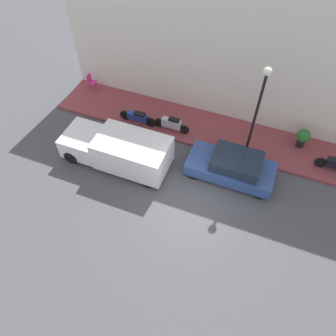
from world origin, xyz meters
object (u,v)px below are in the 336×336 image
(parked_car, at_px, (232,166))
(potted_plant, at_px, (303,137))
(scooter_silver, at_px, (172,124))
(cafe_chair, at_px, (91,81))
(motorcycle_blue, at_px, (138,117))
(delivery_van, at_px, (118,149))
(streetlamp, at_px, (259,103))

(parked_car, bearing_deg, potted_plant, -43.06)
(potted_plant, bearing_deg, scooter_silver, 101.32)
(scooter_silver, xyz_separation_m, cafe_chair, (1.55, 5.63, 0.10))
(parked_car, height_order, potted_plant, parked_car)
(motorcycle_blue, relative_size, cafe_chair, 2.14)
(parked_car, height_order, cafe_chair, parked_car)
(delivery_van, xyz_separation_m, cafe_chair, (4.38, 3.97, -0.17))
(delivery_van, bearing_deg, parked_car, -77.89)
(streetlamp, bearing_deg, motorcycle_blue, 87.62)
(delivery_van, height_order, streetlamp, streetlamp)
(delivery_van, bearing_deg, motorcycle_blue, 4.56)
(motorcycle_blue, height_order, potted_plant, potted_plant)
(streetlamp, xyz_separation_m, potted_plant, (1.66, -2.42, -2.67))
(parked_car, relative_size, motorcycle_blue, 1.95)
(delivery_van, height_order, potted_plant, delivery_van)
(scooter_silver, relative_size, potted_plant, 1.84)
(motorcycle_blue, bearing_deg, streetlamp, -92.38)
(parked_car, relative_size, scooter_silver, 2.09)
(motorcycle_blue, bearing_deg, parked_car, -105.80)
(scooter_silver, relative_size, cafe_chair, 2.00)
(cafe_chair, bearing_deg, scooter_silver, -105.45)
(potted_plant, distance_m, cafe_chair, 12.03)
(scooter_silver, bearing_deg, potted_plant, -78.68)
(delivery_van, relative_size, streetlamp, 1.04)
(delivery_van, height_order, cafe_chair, delivery_van)
(cafe_chair, bearing_deg, motorcycle_blue, -114.20)
(motorcycle_blue, relative_size, scooter_silver, 1.07)
(scooter_silver, height_order, cafe_chair, cafe_chair)
(cafe_chair, bearing_deg, delivery_van, -137.77)
(potted_plant, xyz_separation_m, cafe_chair, (0.27, 12.03, -0.08))
(scooter_silver, bearing_deg, delivery_van, 149.64)
(scooter_silver, bearing_deg, cafe_chair, 74.55)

